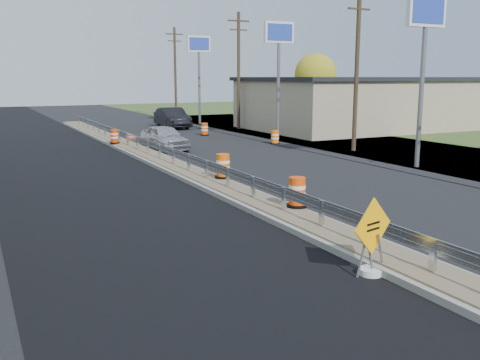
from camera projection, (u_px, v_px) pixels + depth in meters
name	position (u px, v px, depth m)	size (l,w,h in m)	color
ground	(253.00, 203.00, 18.31)	(140.00, 140.00, 0.00)	black
milled_overlay	(70.00, 169.00, 25.13)	(7.20, 120.00, 0.01)	black
median	(173.00, 166.00, 25.30)	(1.60, 55.00, 0.23)	gray
guardrail	(166.00, 151.00, 26.06)	(0.10, 46.15, 0.72)	silver
retail_building_near	(361.00, 103.00, 44.73)	(18.50, 12.50, 4.27)	tan
pylon_sign_south	(425.00, 28.00, 24.37)	(2.20, 0.30, 7.90)	slate
pylon_sign_mid	(279.00, 43.00, 35.76)	(2.20, 0.30, 7.90)	slate
pylon_sign_north	(199.00, 52.00, 48.03)	(2.20, 0.30, 7.90)	slate
utility_pole_smid	(357.00, 65.00, 30.36)	(1.90, 0.26, 9.40)	#473523
utility_pole_nmid	(239.00, 69.00, 43.51)	(1.90, 0.26, 9.40)	#473523
utility_pole_north	(175.00, 71.00, 56.65)	(1.90, 0.26, 9.40)	#473523
tree_far_yellow	(316.00, 75.00, 58.77)	(4.62, 4.62, 6.86)	#473523
caution_sign	(371.00, 256.00, 11.59)	(1.23, 0.52, 1.73)	white
barrel_median_near	(297.00, 193.00, 16.76)	(0.65, 0.65, 0.95)	black
barrel_median_mid	(223.00, 167.00, 21.59)	(0.67, 0.67, 0.99)	black
barrel_median_far	(114.00, 137.00, 32.92)	(0.59, 0.59, 0.87)	black
barrel_shoulder_near	(275.00, 138.00, 34.47)	(0.61, 0.61, 0.89)	black
barrel_shoulder_mid	(205.00, 129.00, 39.66)	(0.63, 0.63, 0.92)	black
barrel_shoulder_far	(158.00, 118.00, 50.88)	(0.62, 0.62, 0.92)	black
car_silver	(164.00, 138.00, 31.69)	(1.74, 4.32, 1.47)	silver
car_dark_mid	(172.00, 118.00, 45.50)	(1.82, 5.22, 1.72)	black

